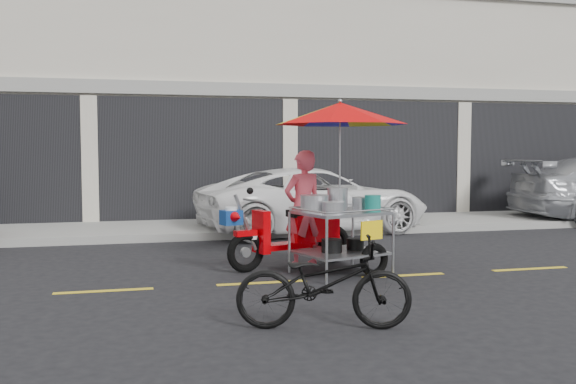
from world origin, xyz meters
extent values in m
plane|color=black|center=(0.00, 0.00, 0.00)|extent=(90.00, 90.00, 0.00)
cube|color=gray|center=(0.00, 5.50, 0.07)|extent=(45.00, 3.00, 0.15)
cube|color=beige|center=(0.00, 10.50, 4.00)|extent=(36.00, 8.00, 8.00)
cube|color=black|center=(0.00, 6.47, 1.45)|extent=(35.28, 0.06, 2.90)
cube|color=gray|center=(0.00, 6.45, 3.10)|extent=(36.00, 0.12, 0.30)
cube|color=gold|center=(0.00, 0.00, 0.00)|extent=(42.00, 0.10, 0.01)
imported|color=white|center=(0.08, 4.70, 0.68)|extent=(5.16, 2.97, 1.35)
imported|color=black|center=(-1.84, -2.22, 0.45)|extent=(1.82, 1.01, 0.90)
torus|color=black|center=(-2.08, 0.77, 0.29)|extent=(0.59, 0.28, 0.58)
torus|color=black|center=(-0.62, 1.24, 0.29)|extent=(0.59, 0.28, 0.58)
cylinder|color=#9EA0A5|center=(-2.08, 0.77, 0.29)|extent=(0.16, 0.10, 0.14)
cylinder|color=#9EA0A5|center=(-0.62, 1.24, 0.29)|extent=(0.16, 0.10, 0.14)
cube|color=#C80005|center=(-2.08, 0.77, 0.56)|extent=(0.35, 0.22, 0.08)
cylinder|color=#9EA0A5|center=(-2.08, 0.77, 0.72)|extent=(0.37, 0.16, 0.83)
cube|color=#C80005|center=(-1.84, 0.85, 0.56)|extent=(0.22, 0.37, 0.61)
cube|color=#C80005|center=(-1.40, 0.99, 0.33)|extent=(0.87, 0.52, 0.08)
cube|color=#C80005|center=(-0.96, 1.13, 0.56)|extent=(0.81, 0.49, 0.41)
cube|color=black|center=(-1.06, 1.10, 0.80)|extent=(0.71, 0.44, 0.10)
cylinder|color=#9EA0A5|center=(-1.96, 0.81, 1.02)|extent=(0.21, 0.55, 0.04)
sphere|color=black|center=(-1.97, 1.02, 1.15)|extent=(0.10, 0.10, 0.10)
cylinder|color=white|center=(-1.96, 0.81, 0.49)|extent=(0.15, 0.15, 0.05)
cube|color=navy|center=(-2.29, 0.71, 0.80)|extent=(0.32, 0.30, 0.20)
cylinder|color=white|center=(-2.29, 0.71, 0.92)|extent=(0.21, 0.21, 0.05)
cone|color=#C80005|center=(-2.24, 0.54, 0.82)|extent=(0.24, 0.27, 0.18)
torus|color=black|center=(-0.41, 0.07, 0.23)|extent=(0.48, 0.24, 0.47)
cylinder|color=#9EA0A5|center=(-1.21, -0.29, 0.43)|extent=(0.05, 0.05, 0.87)
cylinder|color=#9EA0A5|center=(-1.48, 0.59, 0.43)|extent=(0.05, 0.05, 0.87)
cylinder|color=#9EA0A5|center=(-0.13, 0.05, 0.43)|extent=(0.05, 0.05, 0.87)
cylinder|color=#9EA0A5|center=(-0.41, 0.93, 0.43)|extent=(0.05, 0.05, 0.87)
cube|color=#9EA0A5|center=(-0.81, 0.32, 0.31)|extent=(1.35, 1.22, 0.03)
cube|color=#9EA0A5|center=(-0.81, 0.32, 0.87)|extent=(1.35, 1.22, 0.04)
cylinder|color=#9EA0A5|center=(-0.67, -0.12, 0.93)|extent=(1.08, 0.36, 0.02)
cylinder|color=#9EA0A5|center=(-0.95, 0.76, 0.93)|extent=(1.08, 0.36, 0.02)
cylinder|color=#9EA0A5|center=(-1.34, 0.15, 0.93)|extent=(0.30, 0.89, 0.02)
cylinder|color=#9EA0A5|center=(-0.27, 0.49, 0.93)|extent=(0.30, 0.89, 0.02)
cylinder|color=#9EA0A5|center=(-0.95, 0.76, 0.31)|extent=(0.27, 0.74, 0.04)
cylinder|color=#9EA0A5|center=(-0.95, 0.76, 0.82)|extent=(0.27, 0.74, 0.04)
cube|color=yellow|center=(-0.51, -0.10, 0.67)|extent=(0.35, 0.13, 0.26)
cylinder|color=#B7B7BC|center=(-1.16, 0.42, 0.99)|extent=(0.49, 0.49, 0.20)
cylinder|color=#B7B7BC|center=(-0.78, 0.56, 1.04)|extent=(0.37, 0.37, 0.29)
cylinder|color=#B7B7BC|center=(-0.45, 0.48, 0.97)|extent=(0.32, 0.32, 0.16)
cylinder|color=#B7B7BC|center=(-1.00, 0.07, 0.96)|extent=(0.39, 0.39, 0.13)
cylinder|color=#147368|center=(-0.39, 0.18, 1.00)|extent=(0.28, 0.28, 0.23)
cylinder|color=black|center=(-0.95, 0.27, 0.41)|extent=(0.36, 0.36, 0.18)
cylinder|color=black|center=(-0.56, 0.40, 0.40)|extent=(0.31, 0.31, 0.16)
cylinder|color=#9EA0A5|center=(-0.79, 0.43, 1.64)|extent=(0.03, 0.03, 1.54)
sphere|color=#9EA0A5|center=(-0.79, 0.43, 2.43)|extent=(0.06, 0.06, 0.06)
imported|color=#DF4858|center=(-1.15, 1.07, 0.87)|extent=(0.73, 0.59, 1.73)
camera|label=1|loc=(-3.67, -8.14, 1.78)|focal=40.00mm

